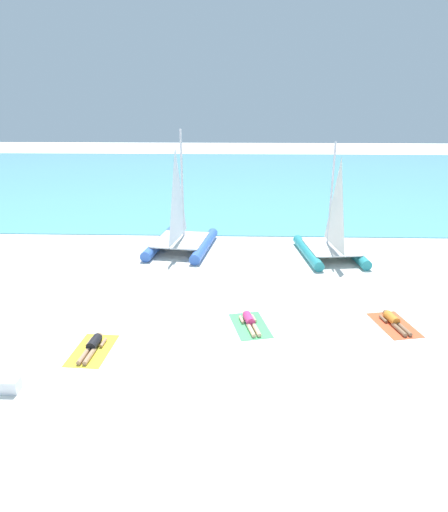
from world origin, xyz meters
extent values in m
plane|color=white|center=(0.00, 10.00, 0.00)|extent=(120.00, 120.00, 0.00)
cube|color=#5BB2C1|center=(0.00, 32.14, 0.03)|extent=(120.00, 40.00, 0.05)
cylinder|color=teal|center=(3.97, 8.89, 0.24)|extent=(0.93, 4.21, 0.48)
cylinder|color=teal|center=(6.15, 9.13, 0.24)|extent=(0.93, 4.21, 0.48)
cube|color=silver|center=(5.08, 8.81, 0.51)|extent=(2.47, 2.90, 0.06)
cylinder|color=silver|center=(5.02, 9.40, 2.97)|extent=(0.10, 0.10, 4.98)
pyramid|color=white|center=(5.13, 8.42, 2.82)|extent=(0.30, 2.18, 4.18)
cylinder|color=blue|center=(-3.51, 10.02, 0.26)|extent=(1.12, 4.59, 0.52)
cylinder|color=blue|center=(-1.14, 9.71, 0.26)|extent=(1.12, 4.59, 0.52)
cube|color=silver|center=(-2.35, 9.65, 0.55)|extent=(2.75, 3.21, 0.07)
cylinder|color=silver|center=(-2.27, 10.29, 3.24)|extent=(0.11, 0.11, 5.43)
pyramid|color=white|center=(-2.41, 9.23, 3.07)|extent=(0.38, 2.38, 4.56)
cube|color=yellow|center=(-3.86, 0.06, 0.01)|extent=(1.20, 1.96, 0.01)
cylinder|color=black|center=(-3.85, 0.26, 0.16)|extent=(0.33, 0.64, 0.30)
sphere|color=tan|center=(-3.83, 0.66, 0.16)|extent=(0.22, 0.22, 0.22)
cylinder|color=tan|center=(-3.98, -0.39, 0.08)|extent=(0.18, 0.79, 0.14)
cylinder|color=tan|center=(-3.80, -0.40, 0.08)|extent=(0.18, 0.79, 0.14)
cylinder|color=tan|center=(-4.06, 0.42, 0.07)|extent=(0.12, 0.45, 0.10)
cylinder|color=tan|center=(-3.62, 0.40, 0.07)|extent=(0.12, 0.45, 0.10)
cube|color=#4CB266|center=(1.02, 1.79, 0.01)|extent=(1.51, 2.10, 0.01)
cylinder|color=#D83372|center=(0.97, 1.98, 0.16)|extent=(0.44, 0.67, 0.30)
sphere|color=#D8AD84|center=(0.88, 2.38, 0.16)|extent=(0.22, 0.22, 0.22)
cylinder|color=#D8AD84|center=(1.04, 1.33, 0.08)|extent=(0.32, 0.79, 0.14)
cylinder|color=#D8AD84|center=(1.21, 1.37, 0.08)|extent=(0.32, 0.79, 0.14)
cylinder|color=#D8AD84|center=(0.72, 2.08, 0.07)|extent=(0.20, 0.46, 0.10)
cylinder|color=#D8AD84|center=(1.15, 2.18, 0.07)|extent=(0.20, 0.46, 0.10)
cube|color=#EA5933|center=(5.94, 2.00, 0.01)|extent=(1.46, 2.08, 0.01)
cylinder|color=orange|center=(5.90, 2.19, 0.16)|extent=(0.42, 0.67, 0.30)
sphere|color=#8C6647|center=(5.82, 2.60, 0.16)|extent=(0.22, 0.22, 0.22)
cylinder|color=#8C6647|center=(5.94, 1.54, 0.08)|extent=(0.29, 0.79, 0.14)
cylinder|color=#8C6647|center=(6.12, 1.58, 0.08)|extent=(0.29, 0.79, 0.14)
cylinder|color=#8C6647|center=(5.66, 2.30, 0.07)|extent=(0.19, 0.46, 0.10)
cylinder|color=#8C6647|center=(6.09, 2.39, 0.07)|extent=(0.19, 0.46, 0.10)
cube|color=white|center=(-5.38, -1.99, 0.18)|extent=(0.50, 0.36, 0.36)
camera|label=1|loc=(0.58, -11.43, 7.23)|focal=30.62mm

